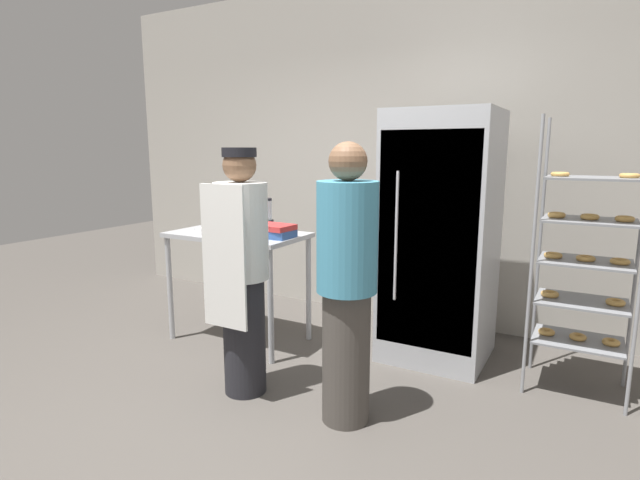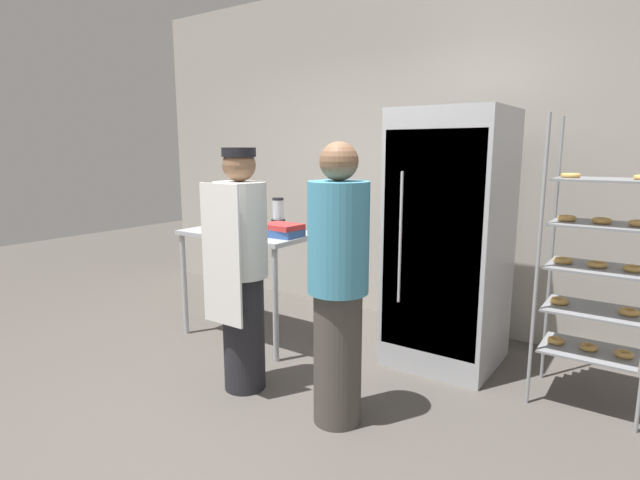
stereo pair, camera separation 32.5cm
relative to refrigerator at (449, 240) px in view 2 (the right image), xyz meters
The scene contains 10 objects.
ground_plane 1.93m from the refrigerator, 111.57° to the right, with size 14.00×14.00×0.00m, color #4C4742.
back_wall 1.18m from the refrigerator, 128.40° to the left, with size 6.40×0.12×3.10m, color #ADA89E.
refrigerator is the anchor object (origin of this frame).
baking_rack 0.98m from the refrigerator, ahead, with size 0.61×0.45×1.79m.
prep_counter 1.61m from the refrigerator, 162.72° to the right, with size 1.09×0.63×0.91m.
donut_box 1.75m from the refrigerator, 160.97° to the right, with size 0.27×0.25×0.29m.
blender_pitcher 1.42m from the refrigerator, 169.31° to the right, with size 0.12×0.12×0.27m.
binder_stack 1.26m from the refrigerator, 156.28° to the right, with size 0.31×0.24×0.10m.
person_baker 1.52m from the refrigerator, 127.75° to the right, with size 0.34×0.35×1.59m.
person_customer 1.21m from the refrigerator, 99.26° to the right, with size 0.34×0.34×1.62m.
Camera 2 is at (1.90, -1.89, 1.58)m, focal length 28.00 mm.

